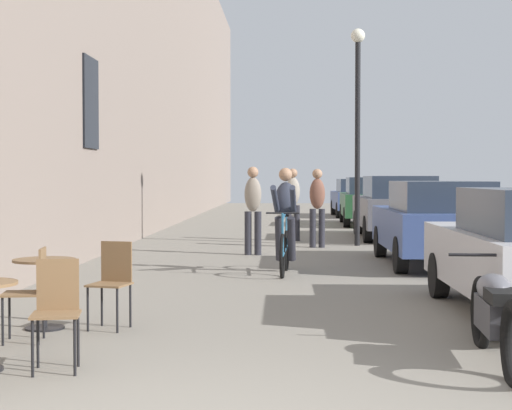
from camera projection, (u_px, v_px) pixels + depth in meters
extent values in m
cube|color=gray|center=(115.00, 5.00, 18.81)|extent=(0.50, 68.00, 10.95)
cube|color=black|center=(91.00, 103.00, 15.37)|extent=(0.04, 1.10, 1.70)
cylinder|color=black|center=(75.00, 347.00, 6.46)|extent=(0.02, 0.02, 0.45)
cylinder|color=black|center=(32.00, 349.00, 6.42)|extent=(0.02, 0.02, 0.45)
cylinder|color=black|center=(78.00, 339.00, 6.78)|extent=(0.02, 0.02, 0.45)
cylinder|color=black|center=(38.00, 340.00, 6.74)|extent=(0.02, 0.02, 0.45)
cube|color=brown|center=(56.00, 315.00, 6.59)|extent=(0.44, 0.44, 0.02)
cube|color=brown|center=(58.00, 284.00, 6.76)|extent=(0.34, 0.08, 0.42)
cylinder|color=black|center=(45.00, 328.00, 8.47)|extent=(0.40, 0.40, 0.02)
cylinder|color=black|center=(45.00, 294.00, 8.46)|extent=(0.05, 0.05, 0.67)
cylinder|color=brown|center=(44.00, 260.00, 8.45)|extent=(0.64, 0.64, 0.02)
cylinder|color=black|center=(3.00, 322.00, 7.61)|extent=(0.02, 0.02, 0.45)
cylinder|color=black|center=(9.00, 316.00, 7.94)|extent=(0.02, 0.02, 0.45)
cylinder|color=black|center=(38.00, 321.00, 7.65)|extent=(0.02, 0.02, 0.45)
cylinder|color=black|center=(44.00, 315.00, 7.97)|extent=(0.02, 0.02, 0.45)
cube|color=brown|center=(23.00, 294.00, 7.78)|extent=(0.43, 0.43, 0.02)
cube|color=brown|center=(43.00, 270.00, 7.79)|extent=(0.07, 0.34, 0.42)
cylinder|color=black|center=(117.00, 311.00, 8.24)|extent=(0.02, 0.02, 0.45)
cylinder|color=black|center=(88.00, 309.00, 8.33)|extent=(0.02, 0.02, 0.45)
cylinder|color=black|center=(130.00, 306.00, 8.55)|extent=(0.02, 0.02, 0.45)
cylinder|color=black|center=(102.00, 304.00, 8.64)|extent=(0.02, 0.02, 0.45)
cube|color=brown|center=(109.00, 285.00, 8.43)|extent=(0.45, 0.45, 0.02)
cube|color=brown|center=(117.00, 261.00, 8.60)|extent=(0.34, 0.10, 0.42)
torus|color=black|center=(282.00, 256.00, 12.76)|extent=(0.09, 0.71, 0.71)
torus|color=black|center=(287.00, 250.00, 13.81)|extent=(0.09, 0.71, 0.71)
cylinder|color=#286084|center=(286.00, 234.00, 13.71)|extent=(0.05, 0.22, 0.58)
cylinder|color=#286084|center=(284.00, 215.00, 13.20)|extent=(0.08, 0.83, 0.14)
cylinder|color=#286084|center=(283.00, 235.00, 12.77)|extent=(0.04, 0.09, 0.67)
cylinder|color=#286084|center=(285.00, 251.00, 13.31)|extent=(0.10, 1.00, 0.12)
cylinder|color=black|center=(283.00, 213.00, 12.79)|extent=(0.52, 0.06, 0.03)
ellipsoid|color=black|center=(286.00, 215.00, 13.61)|extent=(0.12, 0.24, 0.06)
ellipsoid|color=#2D3342|center=(286.00, 199.00, 13.52)|extent=(0.36, 0.37, 0.59)
sphere|color=#A57A5B|center=(286.00, 175.00, 13.46)|extent=(0.22, 0.22, 0.22)
cylinder|color=#26262D|center=(291.00, 239.00, 13.45)|extent=(0.15, 0.40, 0.75)
cylinder|color=#26262D|center=(279.00, 239.00, 13.47)|extent=(0.15, 0.40, 0.75)
cylinder|color=#2D3342|center=(293.00, 200.00, 13.12)|extent=(0.12, 0.75, 0.48)
cylinder|color=#2D3342|center=(275.00, 200.00, 13.14)|extent=(0.15, 0.75, 0.48)
cylinder|color=#26262D|center=(258.00, 233.00, 16.47)|extent=(0.14, 0.14, 0.87)
cylinder|color=#26262D|center=(248.00, 233.00, 16.50)|extent=(0.14, 0.14, 0.87)
ellipsoid|color=gray|center=(253.00, 194.00, 16.46)|extent=(0.37, 0.28, 0.69)
sphere|color=#A57A5B|center=(253.00, 172.00, 16.44)|extent=(0.22, 0.22, 0.22)
cylinder|color=#26262D|center=(322.00, 228.00, 18.20)|extent=(0.14, 0.14, 0.85)
cylinder|color=#26262D|center=(313.00, 228.00, 18.20)|extent=(0.14, 0.14, 0.85)
ellipsoid|color=brown|center=(317.00, 194.00, 18.17)|extent=(0.35, 0.25, 0.68)
sphere|color=#A57A5B|center=(317.00, 174.00, 18.16)|extent=(0.22, 0.22, 0.22)
cylinder|color=#26262D|center=(297.00, 223.00, 20.11)|extent=(0.14, 0.14, 0.87)
cylinder|color=#26262D|center=(289.00, 223.00, 20.10)|extent=(0.14, 0.14, 0.87)
ellipsoid|color=#9E9384|center=(293.00, 191.00, 20.08)|extent=(0.36, 0.26, 0.69)
sphere|color=#A57A5B|center=(293.00, 173.00, 20.06)|extent=(0.22, 0.22, 0.22)
cylinder|color=black|center=(358.00, 144.00, 18.64)|extent=(0.12, 0.12, 4.60)
sphere|color=silver|center=(358.00, 36.00, 18.55)|extent=(0.32, 0.32, 0.32)
cylinder|color=black|center=(439.00, 275.00, 10.65)|extent=(0.19, 0.58, 0.58)
cylinder|color=black|center=(491.00, 308.00, 7.99)|extent=(0.19, 0.58, 0.58)
cube|color=#384C84|center=(434.00, 229.00, 14.64)|extent=(1.77, 4.20, 0.68)
cube|color=#283342|center=(440.00, 196.00, 14.12)|extent=(1.47, 2.27, 0.51)
cylinder|color=black|center=(380.00, 242.00, 16.06)|extent=(0.20, 0.60, 0.60)
cylinder|color=black|center=(462.00, 242.00, 16.01)|extent=(0.20, 0.60, 0.60)
cylinder|color=black|center=(401.00, 255.00, 13.30)|extent=(0.20, 0.60, 0.60)
cylinder|color=black|center=(499.00, 255.00, 13.25)|extent=(0.20, 0.60, 0.60)
cube|color=#595960|center=(396.00, 211.00, 20.94)|extent=(1.85, 4.45, 0.72)
cube|color=#283342|center=(399.00, 187.00, 20.38)|extent=(1.55, 2.41, 0.54)
cylinder|color=black|center=(358.00, 222.00, 22.45)|extent=(0.21, 0.64, 0.64)
cylinder|color=black|center=(420.00, 223.00, 22.38)|extent=(0.21, 0.64, 0.64)
cylinder|color=black|center=(368.00, 229.00, 19.52)|extent=(0.21, 0.64, 0.64)
cylinder|color=black|center=(439.00, 229.00, 19.45)|extent=(0.21, 0.64, 0.64)
cube|color=#23512D|center=(370.00, 204.00, 26.77)|extent=(1.90, 4.39, 0.71)
cube|color=#283342|center=(371.00, 186.00, 26.23)|extent=(1.57, 2.38, 0.53)
cylinder|color=black|center=(343.00, 213.00, 28.27)|extent=(0.22, 0.63, 0.63)
cylinder|color=black|center=(391.00, 213.00, 28.16)|extent=(0.22, 0.63, 0.63)
cylinder|color=black|center=(347.00, 217.00, 25.40)|extent=(0.22, 0.63, 0.63)
cylinder|color=black|center=(400.00, 217.00, 25.30)|extent=(0.22, 0.63, 0.63)
cube|color=#384C84|center=(356.00, 200.00, 32.49)|extent=(1.79, 4.19, 0.68)
cube|color=#283342|center=(357.00, 185.00, 31.97)|extent=(1.48, 2.27, 0.50)
cylinder|color=black|center=(333.00, 208.00, 33.89)|extent=(0.20, 0.60, 0.60)
cylinder|color=black|center=(372.00, 208.00, 33.86)|extent=(0.20, 0.60, 0.60)
cylinder|color=black|center=(339.00, 210.00, 31.15)|extent=(0.20, 0.60, 0.60)
cylinder|color=black|center=(380.00, 210.00, 31.12)|extent=(0.20, 0.60, 0.60)
torus|color=black|center=(481.00, 313.00, 7.63)|extent=(0.13, 0.69, 0.69)
cube|color=#333338|center=(496.00, 315.00, 6.91)|extent=(0.28, 0.77, 0.28)
ellipsoid|color=#595960|center=(494.00, 288.00, 7.00)|extent=(0.31, 0.54, 0.24)
cube|color=black|center=(503.00, 297.00, 6.62)|extent=(0.26, 0.45, 0.10)
cylinder|color=black|center=(483.00, 255.00, 7.52)|extent=(0.62, 0.07, 0.03)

